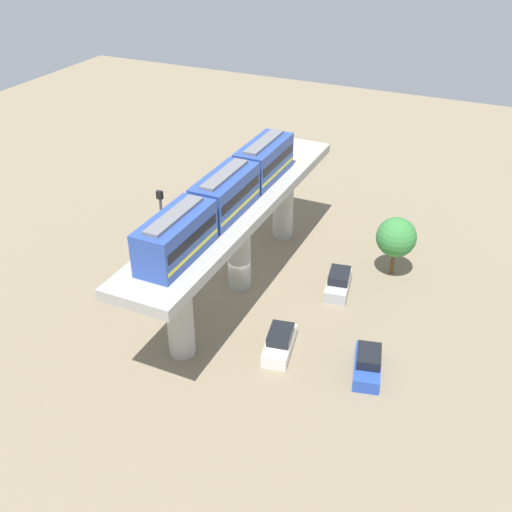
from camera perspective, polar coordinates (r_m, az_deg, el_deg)
The scene contains 8 objects.
ground_plane at distance 51.10m, azimuth -1.55°, elevation -2.81°, with size 120.00×120.00×0.00m, color #84755B.
viaduct at distance 47.93m, azimuth -1.66°, elevation 3.12°, with size 5.20×28.85×7.99m.
train at distance 44.66m, azimuth -2.93°, elevation 5.87°, with size 2.64×20.50×3.24m.
parked_car_white at distance 44.07m, azimuth 2.26°, elevation -8.16°, with size 2.56×4.46×1.76m.
parked_car_silver at distance 50.59m, azimuth 7.80°, elevation -2.51°, with size 2.51×4.45×1.76m.
parked_car_blue at distance 42.99m, azimuth 10.51°, elevation -10.02°, with size 2.74×4.51×1.76m.
tree_near_viaduct at distance 52.11m, azimuth 13.12°, elevation 1.72°, with size 3.41×3.41×5.34m.
signal_post at distance 45.38m, azimuth -8.63°, elevation 0.66°, with size 0.44×0.28×10.59m.
Camera 1 is at (18.89, -37.53, 29.09)m, focal length 42.29 mm.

